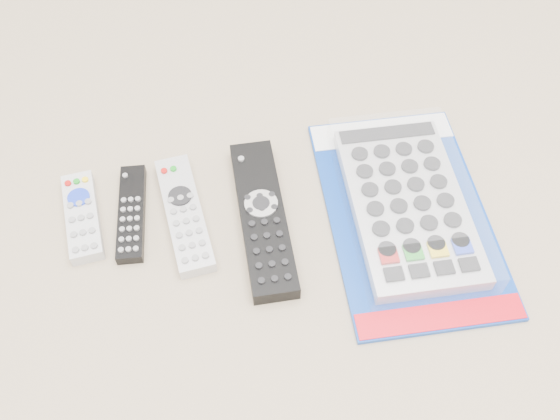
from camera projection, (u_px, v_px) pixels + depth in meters
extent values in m
plane|color=tan|center=(250.00, 233.00, 0.84)|extent=(5.00, 5.00, 0.00)
cube|color=#B1B1B3|center=(82.00, 216.00, 0.84)|extent=(0.05, 0.14, 0.02)
cylinder|color=#1B35CA|center=(79.00, 197.00, 0.85)|extent=(0.03, 0.03, 0.00)
cube|color=black|center=(132.00, 213.00, 0.85)|extent=(0.05, 0.16, 0.02)
cube|color=#B5B5BA|center=(184.00, 214.00, 0.84)|extent=(0.06, 0.19, 0.02)
cylinder|color=black|center=(180.00, 196.00, 0.85)|extent=(0.03, 0.03, 0.00)
cube|color=black|center=(263.00, 217.00, 0.84)|extent=(0.07, 0.25, 0.02)
cylinder|color=silver|center=(261.00, 204.00, 0.83)|extent=(0.05, 0.05, 0.00)
cube|color=#0D3798|center=(407.00, 214.00, 0.85)|extent=(0.24, 0.37, 0.01)
cube|color=white|center=(381.00, 132.00, 0.93)|extent=(0.21, 0.06, 0.00)
cube|color=red|center=(440.00, 316.00, 0.76)|extent=(0.21, 0.05, 0.00)
cube|color=#B5B5BA|center=(407.00, 205.00, 0.84)|extent=(0.17, 0.28, 0.02)
cube|color=white|center=(408.00, 201.00, 0.84)|extent=(0.19, 0.30, 0.04)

